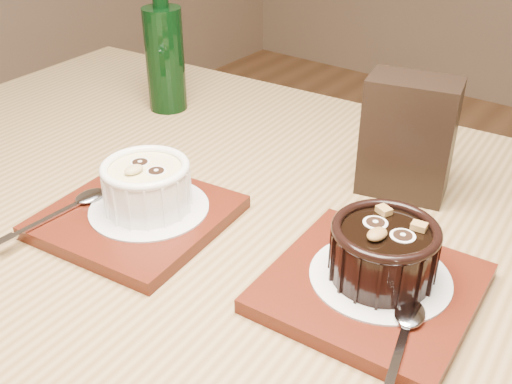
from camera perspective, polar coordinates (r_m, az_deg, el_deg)
table at (r=0.69m, az=-1.05°, el=-10.13°), size 1.25×0.88×0.75m
tray_left at (r=0.67m, az=-11.26°, el=-2.33°), size 0.20×0.20×0.01m
doily_left at (r=0.66m, az=-10.13°, el=-1.49°), size 0.13×0.13×0.00m
ramekin_white at (r=0.65m, az=-10.38°, el=0.76°), size 0.09×0.09×0.06m
spoon_left at (r=0.68m, az=-17.81°, el=-1.55°), size 0.03×0.13×0.01m
tray_right at (r=0.57m, az=10.88°, el=-8.95°), size 0.19×0.19×0.01m
doily_right at (r=0.57m, az=11.73°, el=-7.88°), size 0.13×0.13×0.00m
ramekin_dark at (r=0.55m, az=12.07°, el=-5.35°), size 0.10×0.10×0.06m
spoon_right at (r=0.50m, az=13.70°, el=-13.65°), size 0.06×0.14×0.01m
condiment_stand at (r=0.70m, az=14.27°, el=5.06°), size 0.11×0.08×0.14m
green_bottle at (r=0.92m, az=-8.69°, el=12.75°), size 0.06×0.06×0.22m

